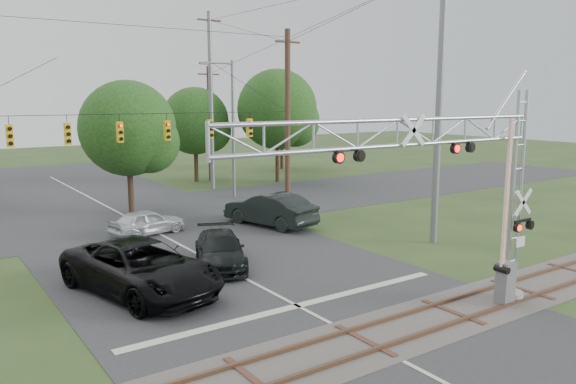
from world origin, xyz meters
TOP-DOWN VIEW (x-y plane):
  - ground at (0.00, 0.00)m, footprint 160.00×160.00m
  - road_main at (0.00, 10.00)m, footprint 14.00×90.00m
  - road_cross at (0.00, 24.00)m, footprint 90.00×12.00m
  - railroad_track at (0.00, 2.00)m, footprint 90.00×3.20m
  - crossing_gantry at (3.13, 1.64)m, footprint 12.54×0.96m
  - traffic_signal_span at (0.91, 20.00)m, footprint 19.34×0.36m
  - pickup_black at (-4.02, 9.94)m, footprint 4.90×7.69m
  - car_dark at (0.01, 11.32)m, footprint 3.82×5.40m
  - sedan_silver at (-0.55, 18.63)m, footprint 4.28×2.34m
  - suv_dark at (6.07, 16.76)m, footprint 3.38×6.08m
  - streetlight at (8.61, 25.93)m, footprint 2.63×0.27m
  - utility_poles at (2.28, 22.22)m, footprint 25.31×26.09m
  - treeline at (2.33, 33.90)m, footprint 48.55×21.95m

SIDE VIEW (x-z plane):
  - ground at x=0.00m, z-range 0.00..0.00m
  - road_main at x=0.00m, z-range 0.00..0.02m
  - road_cross at x=0.00m, z-range 0.00..0.02m
  - railroad_track at x=0.00m, z-range -0.05..0.11m
  - sedan_silver at x=-0.55m, z-range 0.00..1.38m
  - car_dark at x=0.01m, z-range 0.00..1.45m
  - suv_dark at x=6.07m, z-range 0.00..1.90m
  - pickup_black at x=-4.02m, z-range 0.00..1.97m
  - crossing_gantry at x=3.13m, z-range 0.97..8.49m
  - treeline at x=2.33m, z-range 0.63..10.34m
  - streetlight at x=8.61m, z-range 0.58..10.45m
  - traffic_signal_span at x=0.91m, z-range -0.05..11.45m
  - utility_poles at x=2.28m, z-range -0.73..13.31m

